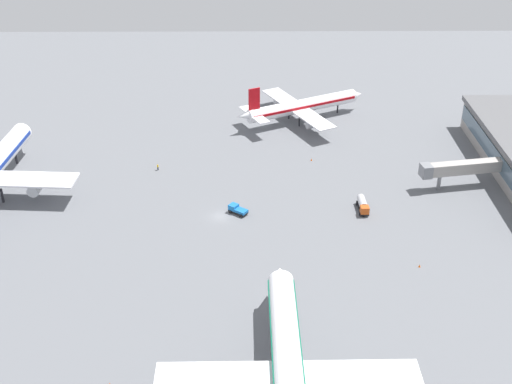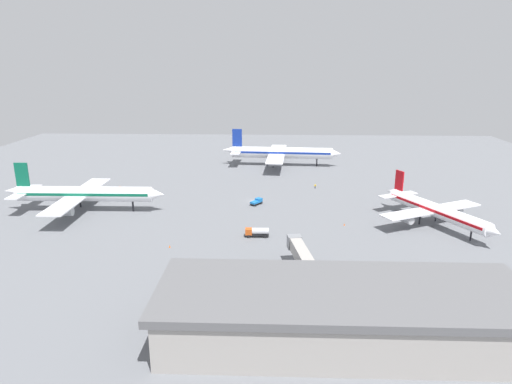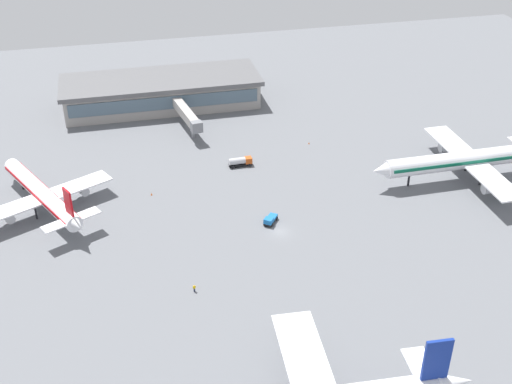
# 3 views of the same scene
# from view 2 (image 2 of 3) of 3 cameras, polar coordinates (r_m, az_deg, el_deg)

# --- Properties ---
(ground) EXTENTS (288.00, 288.00, 0.00)m
(ground) POSITION_cam_2_polar(r_m,az_deg,el_deg) (153.21, -0.35, -1.14)
(ground) COLOR slate
(terminal_building) EXTENTS (62.54, 22.05, 9.17)m
(terminal_building) POSITION_cam_2_polar(r_m,az_deg,el_deg) (80.39, 10.81, -14.64)
(terminal_building) COLOR #9E9993
(terminal_building) RESTS_ON ground
(airplane_at_gate) EXTENTS (32.38, 38.91, 12.77)m
(airplane_at_gate) POSITION_cam_2_polar(r_m,az_deg,el_deg) (139.10, 21.56, -2.10)
(airplane_at_gate) COLOR white
(airplane_at_gate) RESTS_ON ground
(airplane_taxiing) EXTENTS (53.53, 42.97, 16.28)m
(airplane_taxiing) POSITION_cam_2_polar(r_m,az_deg,el_deg) (204.64, 3.10, 4.95)
(airplane_taxiing) COLOR white
(airplane_taxiing) RESTS_ON ground
(airplane_distant) EXTENTS (50.48, 40.34, 15.39)m
(airplane_distant) POSITION_cam_2_polar(r_m,az_deg,el_deg) (151.52, -20.88, -0.21)
(airplane_distant) COLOR white
(airplane_distant) RESTS_ON ground
(fuel_truck) EXTENTS (6.35, 2.33, 2.50)m
(fuel_truck) POSITION_cam_2_polar(r_m,az_deg,el_deg) (122.13, 0.14, -5.02)
(fuel_truck) COLOR black
(fuel_truck) RESTS_ON ground
(pushback_tractor) EXTENTS (4.13, 4.67, 1.90)m
(pushback_tractor) POSITION_cam_2_polar(r_m,az_deg,el_deg) (149.29, 0.10, -1.21)
(pushback_tractor) COLOR black
(pushback_tractor) RESTS_ON ground
(ground_crew_worker) EXTENTS (0.58, 0.41, 1.67)m
(ground_crew_worker) POSITION_cam_2_polar(r_m,az_deg,el_deg) (169.61, 7.44, 0.73)
(ground_crew_worker) COLOR #1E2338
(ground_crew_worker) RESTS_ON ground
(jet_bridge) EXTENTS (6.30, 20.80, 6.74)m
(jet_bridge) POSITION_cam_2_polar(r_m,az_deg,el_deg) (98.24, 5.91, -8.18)
(jet_bridge) COLOR #9E9993
(jet_bridge) RESTS_ON ground
(safety_cone_near_gate) EXTENTS (0.44, 0.44, 0.60)m
(safety_cone_near_gate) POSITION_cam_2_polar(r_m,az_deg,el_deg) (133.15, 11.02, -4.01)
(safety_cone_near_gate) COLOR #EA590C
(safety_cone_near_gate) RESTS_ON ground
(safety_cone_mid_apron) EXTENTS (0.44, 0.44, 0.60)m
(safety_cone_mid_apron) POSITION_cam_2_polar(r_m,az_deg,el_deg) (117.72, -10.78, -6.72)
(safety_cone_mid_apron) COLOR #EA590C
(safety_cone_mid_apron) RESTS_ON ground
(safety_cone_far_side) EXTENTS (0.44, 0.44, 0.60)m
(safety_cone_far_side) POSITION_cam_2_polar(r_m,az_deg,el_deg) (177.35, -16.69, 0.67)
(safety_cone_far_side) COLOR #EA590C
(safety_cone_far_side) RESTS_ON ground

